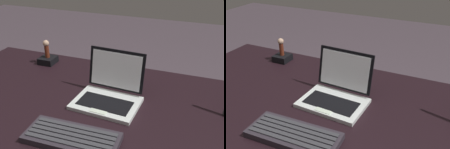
{
  "view_description": "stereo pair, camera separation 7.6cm",
  "coord_description": "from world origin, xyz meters",
  "views": [
    {
      "loc": [
        0.41,
        -0.78,
        1.32
      ],
      "look_at": [
        0.12,
        0.01,
        0.87
      ],
      "focal_mm": 41.1,
      "sensor_mm": 36.0,
      "label": 1
    },
    {
      "loc": [
        0.48,
        -0.75,
        1.32
      ],
      "look_at": [
        0.12,
        0.01,
        0.87
      ],
      "focal_mm": 41.1,
      "sensor_mm": 36.0,
      "label": 2
    }
  ],
  "objects": [
    {
      "name": "desk",
      "position": [
        0.0,
        0.0,
        0.63
      ],
      "size": [
        1.46,
        0.84,
        0.72
      ],
      "color": "black",
      "rests_on": "ground"
    },
    {
      "name": "laptop_front",
      "position": [
        0.09,
        0.06,
        0.76
      ],
      "size": [
        0.27,
        0.23,
        0.2
      ],
      "color": "silver",
      "rests_on": "desk"
    },
    {
      "name": "external_keyboard",
      "position": [
        0.06,
        -0.21,
        0.73
      ],
      "size": [
        0.33,
        0.14,
        0.03
      ],
      "color": "#2E2830",
      "rests_on": "desk"
    },
    {
      "name": "figurine_stand",
      "position": [
        -0.36,
        0.3,
        0.74
      ],
      "size": [
        0.08,
        0.08,
        0.03
      ],
      "primitive_type": "cube",
      "color": "black",
      "rests_on": "desk"
    },
    {
      "name": "figurine",
      "position": [
        -0.36,
        0.3,
        0.81
      ],
      "size": [
        0.03,
        0.03,
        0.1
      ],
      "color": "maroon",
      "rests_on": "figurine_stand"
    }
  ]
}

